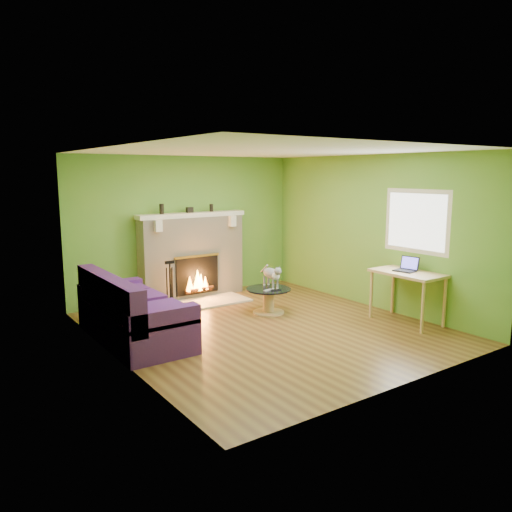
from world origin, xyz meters
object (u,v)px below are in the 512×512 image
(sofa, at_px, (130,315))
(coffee_table, at_px, (269,299))
(desk, at_px, (408,278))
(cat, at_px, (271,276))

(sofa, height_order, coffee_table, sofa)
(desk, height_order, cat, cat)
(desk, distance_m, cat, 2.17)
(sofa, relative_size, desk, 1.94)
(cat, bearing_deg, sofa, -170.56)
(coffee_table, xyz_separation_m, desk, (1.44, -1.65, 0.46))
(coffee_table, height_order, cat, cat)
(coffee_table, bearing_deg, desk, -48.86)
(coffee_table, bearing_deg, cat, 32.01)
(desk, bearing_deg, cat, 128.68)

